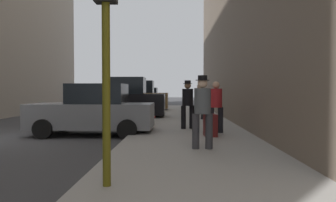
# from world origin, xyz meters

# --- Properties ---
(ground_plane) EXTENTS (120.00, 120.00, 0.00)m
(ground_plane) POSITION_xyz_m (0.00, 0.00, 0.00)
(ground_plane) COLOR #38383A
(sidewalk) EXTENTS (4.00, 40.00, 0.15)m
(sidewalk) POSITION_xyz_m (6.00, 0.00, 0.07)
(sidewalk) COLOR gray
(sidewalk) RESTS_ON ground_plane
(parked_gray_coupe) EXTENTS (4.21, 2.08, 1.79)m
(parked_gray_coupe) POSITION_xyz_m (2.65, 1.05, 0.85)
(parked_gray_coupe) COLOR slate
(parked_gray_coupe) RESTS_ON ground_plane
(parked_black_suv) EXTENTS (4.60, 2.06, 2.25)m
(parked_black_suv) POSITION_xyz_m (2.65, 7.14, 1.03)
(parked_black_suv) COLOR black
(parked_black_suv) RESTS_ON ground_plane
(parked_bronze_suv) EXTENTS (4.60, 2.06, 2.25)m
(parked_bronze_suv) POSITION_xyz_m (2.65, 13.53, 1.03)
(parked_bronze_suv) COLOR brown
(parked_bronze_suv) RESTS_ON ground_plane
(parked_red_hatchback) EXTENTS (4.24, 2.13, 1.79)m
(parked_red_hatchback) POSITION_xyz_m (2.65, 19.71, 0.85)
(parked_red_hatchback) COLOR #B2191E
(parked_red_hatchback) RESTS_ON ground_plane
(fire_hydrant) EXTENTS (0.42, 0.22, 0.70)m
(fire_hydrant) POSITION_xyz_m (4.45, 3.11, 0.50)
(fire_hydrant) COLOR red
(fire_hydrant) RESTS_ON sidewalk
(traffic_light) EXTENTS (0.32, 0.32, 3.60)m
(traffic_light) POSITION_xyz_m (4.50, -5.43, 2.76)
(traffic_light) COLOR #514C0F
(traffic_light) RESTS_ON sidewalk
(pedestrian_in_red_jacket) EXTENTS (0.53, 0.48, 1.71)m
(pedestrian_in_red_jacket) POSITION_xyz_m (6.84, 0.64, 1.10)
(pedestrian_in_red_jacket) COLOR black
(pedestrian_in_red_jacket) RESTS_ON sidewalk
(pedestrian_with_beanie) EXTENTS (0.51, 0.42, 1.78)m
(pedestrian_with_beanie) POSITION_xyz_m (6.16, -2.32, 1.14)
(pedestrian_with_beanie) COLOR #333338
(pedestrian_with_beanie) RESTS_ON sidewalk
(pedestrian_with_fedora) EXTENTS (0.53, 0.49, 1.78)m
(pedestrian_with_fedora) POSITION_xyz_m (5.94, 1.80, 1.14)
(pedestrian_with_fedora) COLOR black
(pedestrian_with_fedora) RESTS_ON sidewalk
(pedestrian_in_tan_coat) EXTENTS (0.53, 0.50, 1.71)m
(pedestrian_in_tan_coat) POSITION_xyz_m (6.65, 5.76, 1.10)
(pedestrian_in_tan_coat) COLOR black
(pedestrian_in_tan_coat) RESTS_ON sidewalk
(rolling_suitcase) EXTENTS (0.40, 0.59, 1.04)m
(rolling_suitcase) POSITION_xyz_m (6.57, -0.15, 0.49)
(rolling_suitcase) COLOR #591414
(rolling_suitcase) RESTS_ON sidewalk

